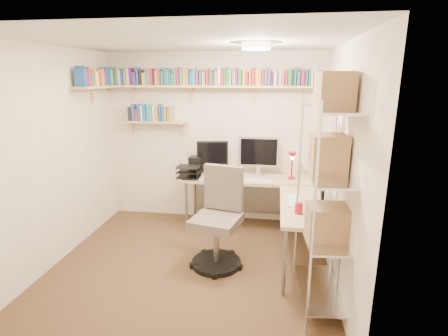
{
  "coord_description": "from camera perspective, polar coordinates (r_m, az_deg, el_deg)",
  "views": [
    {
      "loc": [
        0.94,
        -3.59,
        2.18
      ],
      "look_at": [
        0.31,
        0.55,
        1.06
      ],
      "focal_mm": 28.0,
      "sensor_mm": 36.0,
      "label": 1
    }
  ],
  "objects": [
    {
      "name": "wall_shelves",
      "position": [
        5.08,
        -7.17,
        13.2
      ],
      "size": [
        3.12,
        1.09,
        0.8
      ],
      "color": "#D6B478",
      "rests_on": "ground"
    },
    {
      "name": "ground",
      "position": [
        4.3,
        -5.4,
        -15.5
      ],
      "size": [
        3.2,
        3.2,
        0.0
      ],
      "primitive_type": "plane",
      "color": "#43281D",
      "rests_on": "ground"
    },
    {
      "name": "room_shell",
      "position": [
        3.76,
        -5.9,
        5.28
      ],
      "size": [
        3.24,
        3.04,
        2.52
      ],
      "color": "beige",
      "rests_on": "ground"
    },
    {
      "name": "wire_rack",
      "position": [
        3.26,
        16.77,
        -0.36
      ],
      "size": [
        0.5,
        0.9,
        2.21
      ],
      "rotation": [
        0.0,
        0.0,
        0.09
      ],
      "color": "silver",
      "rests_on": "ground"
    },
    {
      "name": "office_chair",
      "position": [
        4.12,
        -0.93,
        -9.23
      ],
      "size": [
        0.62,
        0.64,
        1.16
      ],
      "rotation": [
        0.0,
        0.0,
        -0.22
      ],
      "color": "black",
      "rests_on": "ground"
    },
    {
      "name": "corner_desk",
      "position": [
        4.74,
        5.32,
        -2.48
      ],
      "size": [
        2.05,
        1.96,
        1.33
      ],
      "color": "tan",
      "rests_on": "ground"
    }
  ]
}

